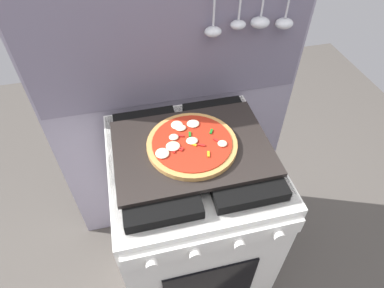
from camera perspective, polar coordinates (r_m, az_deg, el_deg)
ground_plane at (r=1.89m, az=0.00°, el=-20.03°), size 4.00×4.00×0.00m
kitchen_backsplash at (r=1.44m, az=-2.95°, el=5.48°), size 1.10×0.09×1.55m
stove at (r=1.49m, az=0.01°, el=-12.96°), size 0.60×0.64×0.90m
baking_tray at (r=1.12m, az=0.00°, el=-0.64°), size 0.54×0.38×0.02m
pizza_left at (r=1.11m, az=-0.34°, el=0.07°), size 0.31×0.31×0.03m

